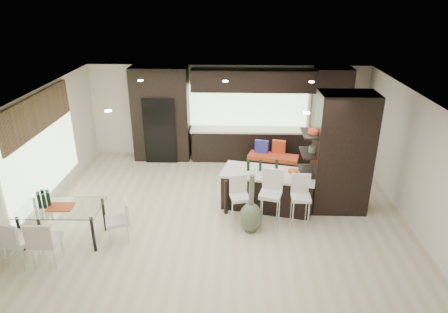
{
  "coord_description": "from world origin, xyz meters",
  "views": [
    {
      "loc": [
        0.3,
        -7.75,
        4.7
      ],
      "look_at": [
        0.0,
        0.6,
        1.15
      ],
      "focal_mm": 32.0,
      "sensor_mm": 36.0,
      "label": 1
    }
  ],
  "objects_px": {
    "stool_mid": "(270,204)",
    "chair_near": "(46,244)",
    "kitchen_island": "(268,190)",
    "chair_end": "(117,223)",
    "stool_right": "(300,206)",
    "dining_table": "(64,224)",
    "chair_far": "(20,243)",
    "floor_vase": "(251,204)",
    "stool_left": "(240,205)",
    "bench": "(273,164)"
  },
  "relations": [
    {
      "from": "stool_right",
      "to": "chair_near",
      "type": "relative_size",
      "value": 1.02
    },
    {
      "from": "stool_mid",
      "to": "stool_right",
      "type": "height_order",
      "value": "stool_mid"
    },
    {
      "from": "floor_vase",
      "to": "kitchen_island",
      "type": "bearing_deg",
      "value": 68.35
    },
    {
      "from": "kitchen_island",
      "to": "bench",
      "type": "xyz_separation_m",
      "value": [
        0.27,
        1.82,
        -0.17
      ]
    },
    {
      "from": "stool_right",
      "to": "chair_end",
      "type": "bearing_deg",
      "value": -166.6
    },
    {
      "from": "stool_right",
      "to": "stool_mid",
      "type": "bearing_deg",
      "value": -176.4
    },
    {
      "from": "kitchen_island",
      "to": "stool_left",
      "type": "xyz_separation_m",
      "value": [
        -0.64,
        -0.73,
        -0.0
      ]
    },
    {
      "from": "chair_near",
      "to": "stool_right",
      "type": "bearing_deg",
      "value": 15.55
    },
    {
      "from": "chair_far",
      "to": "floor_vase",
      "type": "bearing_deg",
      "value": 32.98
    },
    {
      "from": "kitchen_island",
      "to": "dining_table",
      "type": "relative_size",
      "value": 1.33
    },
    {
      "from": "chair_near",
      "to": "chair_end",
      "type": "xyz_separation_m",
      "value": [
        1.08,
        0.76,
        -0.03
      ]
    },
    {
      "from": "dining_table",
      "to": "stool_right",
      "type": "bearing_deg",
      "value": 7.51
    },
    {
      "from": "floor_vase",
      "to": "chair_end",
      "type": "height_order",
      "value": "floor_vase"
    },
    {
      "from": "stool_left",
      "to": "floor_vase",
      "type": "relative_size",
      "value": 0.67
    },
    {
      "from": "chair_far",
      "to": "chair_end",
      "type": "bearing_deg",
      "value": 42.57
    },
    {
      "from": "dining_table",
      "to": "chair_near",
      "type": "xyz_separation_m",
      "value": [
        0.0,
        -0.76,
        0.07
      ]
    },
    {
      "from": "stool_mid",
      "to": "bench",
      "type": "distance_m",
      "value": 2.61
    },
    {
      "from": "bench",
      "to": "dining_table",
      "type": "height_order",
      "value": "dining_table"
    },
    {
      "from": "stool_left",
      "to": "stool_right",
      "type": "height_order",
      "value": "stool_right"
    },
    {
      "from": "stool_left",
      "to": "bench",
      "type": "bearing_deg",
      "value": 57.43
    },
    {
      "from": "dining_table",
      "to": "chair_far",
      "type": "relative_size",
      "value": 1.75
    },
    {
      "from": "kitchen_island",
      "to": "chair_end",
      "type": "height_order",
      "value": "kitchen_island"
    },
    {
      "from": "stool_mid",
      "to": "dining_table",
      "type": "height_order",
      "value": "stool_mid"
    },
    {
      "from": "stool_mid",
      "to": "chair_near",
      "type": "height_order",
      "value": "stool_mid"
    },
    {
      "from": "chair_near",
      "to": "dining_table",
      "type": "bearing_deg",
      "value": 88.01
    },
    {
      "from": "stool_mid",
      "to": "dining_table",
      "type": "bearing_deg",
      "value": -155.14
    },
    {
      "from": "stool_mid",
      "to": "floor_vase",
      "type": "distance_m",
      "value": 0.51
    },
    {
      "from": "kitchen_island",
      "to": "bench",
      "type": "height_order",
      "value": "kitchen_island"
    },
    {
      "from": "kitchen_island",
      "to": "stool_right",
      "type": "distance_m",
      "value": 0.98
    },
    {
      "from": "stool_right",
      "to": "dining_table",
      "type": "bearing_deg",
      "value": -169.16
    },
    {
      "from": "stool_left",
      "to": "dining_table",
      "type": "distance_m",
      "value": 3.57
    },
    {
      "from": "kitchen_island",
      "to": "chair_near",
      "type": "bearing_deg",
      "value": -139.23
    },
    {
      "from": "chair_end",
      "to": "floor_vase",
      "type": "bearing_deg",
      "value": -100.44
    },
    {
      "from": "stool_mid",
      "to": "stool_right",
      "type": "bearing_deg",
      "value": 16.52
    },
    {
      "from": "dining_table",
      "to": "chair_far",
      "type": "distance_m",
      "value": 0.9
    },
    {
      "from": "stool_right",
      "to": "chair_near",
      "type": "xyz_separation_m",
      "value": [
        -4.77,
        -1.51,
        -0.01
      ]
    },
    {
      "from": "stool_mid",
      "to": "stool_left",
      "type": "bearing_deg",
      "value": -167.78
    },
    {
      "from": "stool_mid",
      "to": "chair_end",
      "type": "distance_m",
      "value": 3.14
    },
    {
      "from": "stool_left",
      "to": "stool_mid",
      "type": "distance_m",
      "value": 0.64
    },
    {
      "from": "floor_vase",
      "to": "chair_near",
      "type": "xyz_separation_m",
      "value": [
        -3.72,
        -1.22,
        -0.2
      ]
    },
    {
      "from": "chair_far",
      "to": "stool_right",
      "type": "bearing_deg",
      "value": 32.76
    },
    {
      "from": "floor_vase",
      "to": "chair_near",
      "type": "distance_m",
      "value": 3.92
    },
    {
      "from": "kitchen_island",
      "to": "chair_far",
      "type": "height_order",
      "value": "chair_far"
    },
    {
      "from": "kitchen_island",
      "to": "stool_mid",
      "type": "relative_size",
      "value": 2.1
    },
    {
      "from": "dining_table",
      "to": "chair_end",
      "type": "bearing_deg",
      "value": -1.44
    },
    {
      "from": "stool_mid",
      "to": "chair_near",
      "type": "distance_m",
      "value": 4.39
    },
    {
      "from": "bench",
      "to": "chair_far",
      "type": "height_order",
      "value": "chair_far"
    },
    {
      "from": "kitchen_island",
      "to": "chair_end",
      "type": "bearing_deg",
      "value": -141.72
    },
    {
      "from": "chair_far",
      "to": "kitchen_island",
      "type": "bearing_deg",
      "value": 42.76
    },
    {
      "from": "stool_mid",
      "to": "chair_near",
      "type": "xyz_separation_m",
      "value": [
        -4.13,
        -1.49,
        -0.05
      ]
    }
  ]
}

